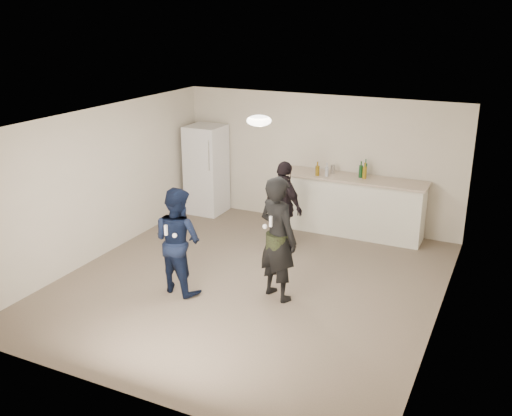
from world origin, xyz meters
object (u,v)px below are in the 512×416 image
at_px(man, 178,240).
at_px(spectator, 284,206).
at_px(woman, 278,238).
at_px(counter, 352,207).
at_px(fridge, 207,170).
at_px(shaker, 333,169).

distance_m(man, spectator, 2.25).
xyz_separation_m(man, woman, (1.40, 0.42, 0.12)).
bearing_deg(woman, spectator, -46.43).
distance_m(counter, spectator, 1.51).
xyz_separation_m(woman, spectator, (-0.61, 1.68, -0.13)).
bearing_deg(spectator, woman, 140.33).
relative_size(woman, spectator, 1.16).
distance_m(fridge, shaker, 2.64).
relative_size(fridge, woman, 0.99).
relative_size(fridge, man, 1.13).
xyz_separation_m(fridge, man, (1.41, -3.26, -0.10)).
height_order(man, spectator, man).
bearing_deg(counter, shaker, 169.41).
xyz_separation_m(fridge, spectator, (2.20, -1.15, -0.11)).
bearing_deg(counter, man, -116.10).
bearing_deg(spectator, shaker, -77.73).
bearing_deg(counter, fridge, -178.68).
relative_size(fridge, spectator, 1.15).
height_order(shaker, woman, woman).
bearing_deg(shaker, counter, -10.59).
height_order(shaker, spectator, spectator).
bearing_deg(man, woman, -151.44).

